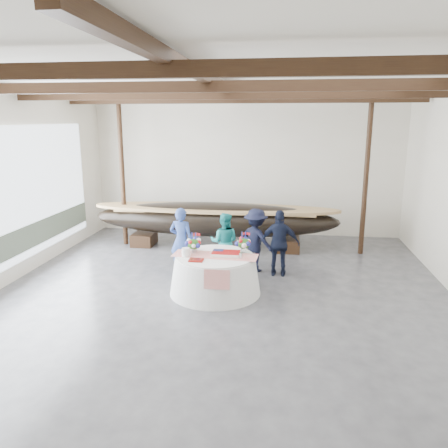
# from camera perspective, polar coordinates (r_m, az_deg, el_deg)

# --- Properties ---
(floor) EXTENTS (10.00, 12.00, 0.01)m
(floor) POSITION_cam_1_polar(r_m,az_deg,el_deg) (9.16, -0.82, -10.55)
(floor) COLOR #3D3D42
(floor) RESTS_ON ground
(wall_back) EXTENTS (10.00, 0.02, 4.50)m
(wall_back) POSITION_cam_1_polar(r_m,az_deg,el_deg) (14.40, 2.83, 7.57)
(wall_back) COLOR silver
(wall_back) RESTS_ON ground
(wall_front) EXTENTS (10.00, 0.02, 4.50)m
(wall_front) POSITION_cam_1_polar(r_m,az_deg,el_deg) (3.00, -19.61, -16.97)
(wall_front) COLOR silver
(wall_front) RESTS_ON ground
(ceiling) EXTENTS (10.00, 12.00, 0.01)m
(ceiling) POSITION_cam_1_polar(r_m,az_deg,el_deg) (8.40, -0.93, 18.73)
(ceiling) COLOR white
(ceiling) RESTS_ON wall_back
(pavilion_structure) EXTENTS (9.80, 11.76, 4.50)m
(pavilion_structure) POSITION_cam_1_polar(r_m,az_deg,el_deg) (9.09, -0.18, 15.20)
(pavilion_structure) COLOR black
(pavilion_structure) RESTS_ON ground
(open_bay) EXTENTS (0.03, 7.00, 3.20)m
(open_bay) POSITION_cam_1_polar(r_m,az_deg,el_deg) (11.33, -25.59, 2.48)
(open_bay) COLOR silver
(open_bay) RESTS_ON ground
(longboat_display) EXTENTS (7.28, 1.46, 1.36)m
(longboat_display) POSITION_cam_1_polar(r_m,az_deg,el_deg) (12.87, -1.26, 0.65)
(longboat_display) COLOR black
(longboat_display) RESTS_ON ground
(banquet_table) EXTENTS (2.00, 2.00, 0.86)m
(banquet_table) POSITION_cam_1_polar(r_m,az_deg,el_deg) (9.64, -1.16, -6.55)
(banquet_table) COLOR silver
(banquet_table) RESTS_ON ground
(tabletop_items) EXTENTS (1.88, 1.02, 0.40)m
(tabletop_items) POSITION_cam_1_polar(r_m,az_deg,el_deg) (9.61, -1.05, -3.01)
(tabletop_items) COLOR red
(tabletop_items) RESTS_ON banquet_table
(guest_woman_blue) EXTENTS (0.66, 0.49, 1.65)m
(guest_woman_blue) POSITION_cam_1_polar(r_m,az_deg,el_deg) (10.81, -5.59, -2.17)
(guest_woman_blue) COLOR navy
(guest_woman_blue) RESTS_ON ground
(guest_woman_teal) EXTENTS (0.74, 0.59, 1.48)m
(guest_woman_teal) POSITION_cam_1_polar(r_m,az_deg,el_deg) (10.96, 0.04, -2.35)
(guest_woman_teal) COLOR teal
(guest_woman_teal) RESTS_ON ground
(guest_man_left) EXTENTS (1.19, 1.04, 1.60)m
(guest_man_left) POSITION_cam_1_polar(r_m,az_deg,el_deg) (10.91, 4.16, -2.14)
(guest_man_left) COLOR black
(guest_man_left) RESTS_ON ground
(guest_man_right) EXTENTS (0.97, 0.44, 1.63)m
(guest_man_right) POSITION_cam_1_polar(r_m,az_deg,el_deg) (10.65, 7.28, -2.52)
(guest_man_right) COLOR black
(guest_man_right) RESTS_ON ground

